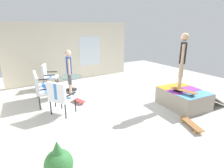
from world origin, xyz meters
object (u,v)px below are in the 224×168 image
object	(u,v)px
skateboard_by_bench	(76,100)
skateboard_on_ramp	(183,91)
person_watching	(69,69)
patio_chair_by_wall	(60,95)
potted_plant	(59,167)
skate_ramp	(184,98)
patio_table	(71,81)
skateboard_spare	(191,124)
patio_chair_near_house	(48,74)
person_skater	(183,58)
patio_bench	(41,85)

from	to	relation	value
skateboard_by_bench	skateboard_on_ramp	size ratio (longest dim) A/B	1.00
person_watching	skateboard_by_bench	size ratio (longest dim) A/B	2.07
patio_chair_by_wall	potted_plant	size ratio (longest dim) A/B	1.11
skate_ramp	potted_plant	distance (m)	4.55
patio_table	skateboard_spare	distance (m)	4.75
patio_table	skate_ramp	bearing A→B (deg)	-143.30
skateboard_by_bench	patio_chair_near_house	bearing A→B (deg)	12.53
person_skater	skateboard_on_ramp	xyz separation A→B (m)	(-0.25, 0.10, -0.96)
patio_chair_by_wall	potted_plant	world-z (taller)	patio_chair_by_wall
skate_ramp	patio_chair_near_house	size ratio (longest dim) A/B	1.96
potted_plant	skateboard_spare	bearing A→B (deg)	-87.59
patio_chair_near_house	skateboard_spare	xyz separation A→B (m)	(-5.17, -2.38, -0.53)
skateboard_by_bench	potted_plant	xyz separation A→B (m)	(-3.30, 1.54, 0.38)
patio_table	skateboard_by_bench	xyz separation A→B (m)	(-1.30, 0.28, -0.32)
skateboard_by_bench	skateboard_spare	distance (m)	3.70
patio_chair_near_house	skateboard_on_ramp	bearing A→B (deg)	-145.53
potted_plant	patio_chair_by_wall	bearing A→B (deg)	-16.90
person_skater	skateboard_by_bench	world-z (taller)	person_skater
skateboard_by_bench	skateboard_spare	xyz separation A→B (m)	(-3.15, -1.93, 0.00)
person_watching	skateboard_on_ramp	size ratio (longest dim) A/B	2.08
skateboard_on_ramp	potted_plant	world-z (taller)	potted_plant
patio_chair_by_wall	person_skater	distance (m)	3.81
patio_table	person_watching	xyz separation A→B (m)	(-0.53, 0.22, 0.59)
person_watching	potted_plant	world-z (taller)	person_watching
patio_table	person_skater	bearing A→B (deg)	-145.16
patio_chair_near_house	potted_plant	world-z (taller)	patio_chair_near_house
skate_ramp	patio_chair_near_house	distance (m)	5.35
person_watching	potted_plant	xyz separation A→B (m)	(-4.06, 1.60, -0.53)
person_watching	potted_plant	bearing A→B (deg)	158.50
person_skater	patio_chair_by_wall	bearing A→B (deg)	67.17
potted_plant	person_watching	bearing A→B (deg)	-21.50
patio_chair_near_house	patio_bench	bearing A→B (deg)	158.15
patio_chair_by_wall	patio_table	bearing A→B (deg)	-27.46
person_skater	skateboard_by_bench	bearing A→B (deg)	51.58
skateboard_by_bench	skateboard_on_ramp	world-z (taller)	skateboard_on_ramp
skateboard_spare	patio_chair_by_wall	bearing A→B (deg)	47.19
person_watching	potted_plant	size ratio (longest dim) A/B	1.85
patio_chair_near_house	person_skater	size ratio (longest dim) A/B	0.58
skate_ramp	potted_plant	xyz separation A→B (m)	(-1.13, 4.40, 0.19)
skate_ramp	person_skater	world-z (taller)	person_skater
skateboard_by_bench	patio_bench	bearing A→B (deg)	58.84
skateboard_by_bench	potted_plant	world-z (taller)	potted_plant
person_skater	person_watching	bearing A→B (deg)	42.03
skate_ramp	person_watching	size ratio (longest dim) A/B	1.17
patio_chair_by_wall	skateboard_spare	xyz separation A→B (m)	(-2.47, -2.67, -0.53)
skateboard_on_ramp	skateboard_by_bench	bearing A→B (deg)	47.34
patio_bench	person_skater	bearing A→B (deg)	-126.54
skateboard_spare	patio_bench	bearing A→B (deg)	38.04
skate_ramp	skateboard_on_ramp	size ratio (longest dim) A/B	2.43
person_watching	skateboard_on_ramp	world-z (taller)	person_watching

